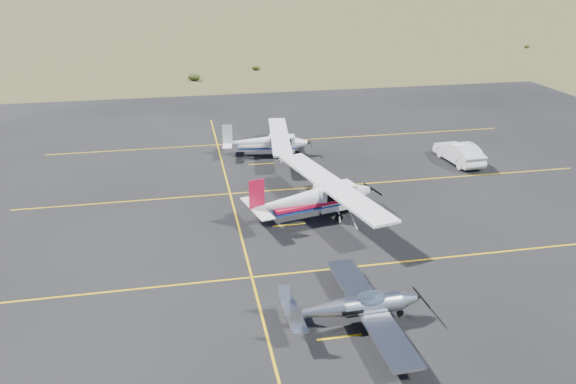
{
  "coord_description": "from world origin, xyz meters",
  "views": [
    {
      "loc": [
        -8.9,
        -22.22,
        14.86
      ],
      "look_at": [
        -2.81,
        8.81,
        1.6
      ],
      "focal_mm": 35.0,
      "sensor_mm": 36.0,
      "label": 1
    }
  ],
  "objects_px": {
    "aircraft_plain": "(267,142)",
    "sedan": "(459,152)",
    "aircraft_cessna": "(314,197)",
    "aircraft_low_wing": "(356,306)"
  },
  "relations": [
    {
      "from": "aircraft_plain",
      "to": "sedan",
      "type": "bearing_deg",
      "value": -10.28
    },
    {
      "from": "aircraft_cessna",
      "to": "aircraft_plain",
      "type": "bearing_deg",
      "value": 81.11
    },
    {
      "from": "aircraft_cessna",
      "to": "sedan",
      "type": "bearing_deg",
      "value": 16.09
    },
    {
      "from": "aircraft_cessna",
      "to": "aircraft_plain",
      "type": "xyz_separation_m",
      "value": [
        -0.97,
        12.2,
        -0.22
      ]
    },
    {
      "from": "aircraft_low_wing",
      "to": "aircraft_cessna",
      "type": "relative_size",
      "value": 0.69
    },
    {
      "from": "aircraft_low_wing",
      "to": "aircraft_plain",
      "type": "relative_size",
      "value": 0.82
    },
    {
      "from": "aircraft_plain",
      "to": "sedan",
      "type": "xyz_separation_m",
      "value": [
        14.4,
        -4.59,
        -0.32
      ]
    },
    {
      "from": "aircraft_cessna",
      "to": "sedan",
      "type": "distance_m",
      "value": 15.45
    },
    {
      "from": "aircraft_low_wing",
      "to": "aircraft_cessna",
      "type": "distance_m",
      "value": 10.97
    },
    {
      "from": "aircraft_cessna",
      "to": "aircraft_plain",
      "type": "relative_size",
      "value": 1.19
    }
  ]
}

